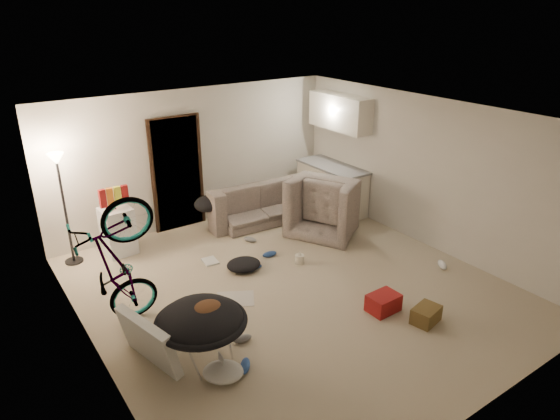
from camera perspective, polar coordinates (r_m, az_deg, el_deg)
floor at (r=7.37m, az=1.37°, el=-8.99°), size 5.50×6.00×0.02m
ceiling at (r=6.42m, az=1.57°, el=10.55°), size 5.50×6.00×0.02m
wall_back at (r=9.26m, az=-9.67°, el=5.95°), size 5.50×0.02×2.50m
wall_front at (r=4.98m, az=22.76°, el=-10.82°), size 5.50×0.02×2.50m
wall_left at (r=5.76m, az=-21.40°, el=-5.90°), size 0.02×6.00×2.50m
wall_right at (r=8.62m, az=16.47°, el=4.10°), size 0.02×6.00×2.50m
doorway at (r=9.13m, az=-11.72°, el=4.06°), size 0.85×0.10×2.04m
door_trim at (r=9.11m, az=-11.65°, el=4.01°), size 0.97×0.04×2.10m
floor_lamp at (r=8.22m, az=-23.78°, el=2.60°), size 0.28×0.28×1.81m
kitchen_counter at (r=9.96m, az=5.91°, el=2.45°), size 0.60×1.50×0.88m
counter_top at (r=9.82m, az=6.02°, el=4.97°), size 0.64×1.54×0.04m
kitchen_uppers at (r=9.64m, az=6.87°, el=11.06°), size 0.38×1.40×0.65m
sofa at (r=9.51m, az=-2.92°, el=0.56°), size 2.02×0.89×0.58m
armchair at (r=9.12m, az=5.79°, el=0.16°), size 1.47×1.53×0.77m
bicycle at (r=6.65m, az=-17.73°, el=-9.06°), size 1.89×0.95×1.05m
book_asset at (r=5.90m, az=-6.38°, el=-18.16°), size 0.24×0.19×0.02m
mini_fridge at (r=8.60m, az=-18.03°, el=-2.28°), size 0.49×0.49×0.79m
snack_box_0 at (r=8.33m, az=-19.62°, el=1.23°), size 0.11×0.08×0.30m
snack_box_1 at (r=8.36m, az=-18.84°, el=1.41°), size 0.11×0.09×0.30m
snack_box_2 at (r=8.39m, az=-18.06°, el=1.58°), size 0.10×0.07×0.30m
snack_box_3 at (r=8.42m, az=-17.29°, el=1.76°), size 0.10×0.08×0.30m
saucer_chair at (r=5.86m, az=-8.96°, el=-13.22°), size 1.05×1.05×0.75m
hoodie at (r=5.74m, az=-8.49°, el=-11.52°), size 0.57×0.52×0.22m
sofa_drape at (r=8.99m, az=-8.08°, el=0.75°), size 0.60×0.51×0.28m
tv_box at (r=6.02m, az=-14.78°, el=-14.30°), size 0.45×0.96×0.62m
drink_case_a at (r=6.87m, az=16.35°, el=-11.41°), size 0.43×0.34×0.22m
drink_case_b at (r=6.96m, az=11.73°, el=-10.34°), size 0.42×0.32×0.24m
juicer at (r=7.99m, az=2.24°, el=-5.55°), size 0.15×0.15×0.21m
newspaper at (r=7.14m, az=-5.14°, el=-10.08°), size 0.66×0.61×0.01m
book_blue at (r=7.94m, az=-3.58°, el=-6.33°), size 0.31×0.38×0.03m
book_white at (r=8.13m, az=-7.99°, el=-5.81°), size 0.25×0.30×0.03m
shoe_0 at (r=8.19m, az=-1.20°, el=-5.06°), size 0.26×0.13×0.09m
shoe_1 at (r=8.70m, az=-3.45°, el=-3.39°), size 0.20×0.26×0.09m
shoe_2 at (r=5.92m, az=-4.01°, el=-17.34°), size 0.25×0.28×0.10m
shoe_3 at (r=6.33m, az=-4.33°, el=-14.43°), size 0.26×0.14×0.09m
shoe_4 at (r=8.27m, az=18.05°, el=-5.97°), size 0.24×0.29×0.10m
clothes_lump_a at (r=7.82m, az=-4.18°, el=-6.24°), size 0.62×0.57×0.17m
clothes_lump_b at (r=9.53m, az=-2.37°, el=-0.76°), size 0.50×0.43×0.15m
clothes_lump_c at (r=5.84m, az=-6.51°, el=-17.90°), size 0.60×0.59×0.14m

